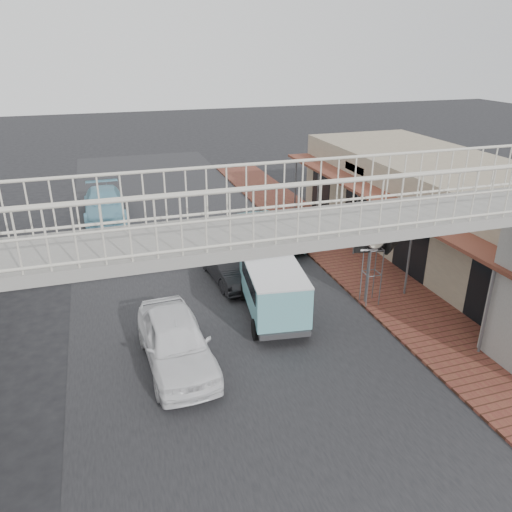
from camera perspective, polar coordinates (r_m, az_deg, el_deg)
ground at (r=16.11m, az=-2.61°, el=-9.62°), size 120.00×120.00×0.00m
road_strip at (r=16.11m, az=-2.61°, el=-9.60°), size 10.00×60.00×0.01m
sidewalk at (r=20.82m, az=12.65°, el=-2.05°), size 3.00×40.00×0.10m
shophouse_row at (r=23.35m, az=21.45°, el=4.83°), size 7.20×18.00×4.00m
footbridge at (r=11.20m, az=2.55°, el=-6.50°), size 16.40×2.40×6.34m
white_hatchback at (r=14.82m, az=-9.14°, el=-9.59°), size 2.04×4.61×1.54m
dark_sedan at (r=19.74m, az=-3.15°, el=-1.00°), size 1.68×4.03×1.29m
angkot_curb at (r=23.41m, az=0.82°, el=3.23°), size 3.09×5.60×1.48m
angkot_far at (r=28.18m, az=-16.96°, el=5.72°), size 2.16×5.23×1.51m
angkot_van at (r=16.79m, az=1.96°, el=-3.32°), size 2.27×4.16×1.94m
motorcycle_near at (r=24.07m, az=4.67°, el=3.26°), size 1.79×0.74×0.92m
motorcycle_far at (r=23.82m, az=4.91°, el=3.16°), size 1.75×0.89×1.01m
street_clock at (r=17.59m, az=13.42°, el=1.51°), size 0.69×0.56×2.79m
arrow_sign at (r=17.83m, az=15.17°, el=1.70°), size 1.74×1.14×2.89m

